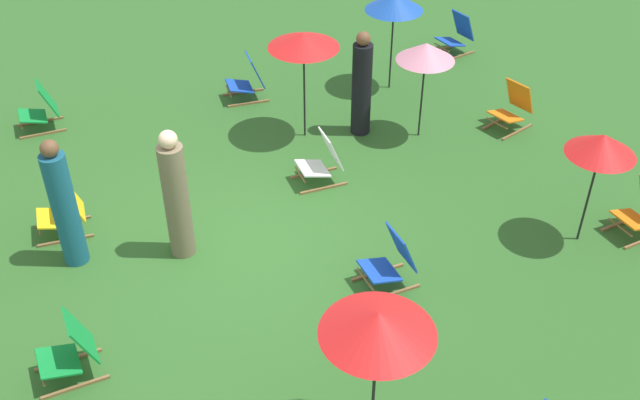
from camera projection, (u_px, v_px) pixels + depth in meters
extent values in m
plane|color=#2D6026|center=(239.00, 249.00, 10.31)|extent=(40.00, 40.00, 0.00)
cube|color=olive|center=(377.00, 272.00, 9.90)|extent=(0.07, 0.76, 0.04)
cube|color=olive|center=(393.00, 294.00, 9.58)|extent=(0.07, 0.76, 0.04)
cube|color=#1947B7|center=(379.00, 270.00, 9.56)|extent=(0.50, 0.45, 0.13)
cube|color=#1947B7|center=(402.00, 247.00, 9.49)|extent=(0.49, 0.27, 0.57)
cylinder|color=olive|center=(365.00, 279.00, 9.53)|extent=(0.44, 0.05, 0.03)
cube|color=olive|center=(622.00, 223.00, 10.74)|extent=(0.10, 0.76, 0.04)
cube|color=orange|center=(632.00, 219.00, 10.40)|extent=(0.52, 0.47, 0.13)
cylinder|color=olive|center=(620.00, 227.00, 10.37)|extent=(0.44, 0.07, 0.03)
cube|color=olive|center=(445.00, 48.00, 15.28)|extent=(0.19, 0.75, 0.04)
cube|color=olive|center=(460.00, 56.00, 14.99)|extent=(0.19, 0.75, 0.04)
cube|color=#1947B7|center=(450.00, 42.00, 14.94)|extent=(0.56, 0.52, 0.13)
cube|color=#1947B7|center=(463.00, 25.00, 14.90)|extent=(0.52, 0.34, 0.57)
cylinder|color=olive|center=(442.00, 47.00, 14.89)|extent=(0.44, 0.12, 0.03)
cube|color=olive|center=(314.00, 173.00, 11.74)|extent=(0.05, 0.76, 0.04)
cube|color=olive|center=(324.00, 188.00, 11.41)|extent=(0.05, 0.76, 0.04)
cube|color=white|center=(313.00, 168.00, 11.39)|extent=(0.49, 0.44, 0.13)
cube|color=white|center=(331.00, 149.00, 11.31)|extent=(0.48, 0.25, 0.57)
cylinder|color=olive|center=(300.00, 175.00, 11.38)|extent=(0.44, 0.03, 0.03)
cube|color=olive|center=(69.00, 360.00, 8.71)|extent=(0.08, 0.76, 0.04)
cube|color=olive|center=(76.00, 387.00, 8.39)|extent=(0.08, 0.76, 0.04)
cube|color=#148C38|center=(58.00, 361.00, 8.36)|extent=(0.50, 0.46, 0.13)
cube|color=#148C38|center=(81.00, 335.00, 8.29)|extent=(0.49, 0.27, 0.57)
cylinder|color=olive|center=(41.00, 371.00, 8.34)|extent=(0.44, 0.05, 0.03)
cube|color=olive|center=(64.00, 222.00, 10.75)|extent=(0.08, 0.76, 0.04)
cube|color=olive|center=(66.00, 241.00, 10.42)|extent=(0.08, 0.76, 0.04)
cube|color=yellow|center=(54.00, 219.00, 10.41)|extent=(0.50, 0.46, 0.13)
cube|color=yellow|center=(72.00, 198.00, 10.32)|extent=(0.49, 0.27, 0.57)
cylinder|color=olive|center=(40.00, 225.00, 10.40)|extent=(0.44, 0.05, 0.03)
cube|color=olive|center=(243.00, 92.00, 13.81)|extent=(0.10, 0.76, 0.04)
cube|color=olive|center=(248.00, 103.00, 13.48)|extent=(0.10, 0.76, 0.04)
cube|color=#1947B7|center=(240.00, 86.00, 13.47)|extent=(0.51, 0.47, 0.13)
cube|color=#1947B7|center=(255.00, 70.00, 13.37)|extent=(0.50, 0.29, 0.57)
cylinder|color=olive|center=(229.00, 91.00, 13.46)|extent=(0.44, 0.06, 0.03)
cube|color=olive|center=(497.00, 122.00, 12.97)|extent=(0.26, 0.74, 0.04)
cube|color=olive|center=(517.00, 132.00, 12.70)|extent=(0.26, 0.74, 0.04)
cube|color=orange|center=(505.00, 116.00, 12.63)|extent=(0.59, 0.56, 0.13)
cube|color=orange|center=(520.00, 96.00, 12.62)|extent=(0.53, 0.38, 0.57)
cylinder|color=olive|center=(497.00, 123.00, 12.57)|extent=(0.43, 0.16, 0.03)
cube|color=olive|center=(41.00, 121.00, 12.98)|extent=(0.04, 0.76, 0.04)
cube|color=olive|center=(43.00, 134.00, 12.65)|extent=(0.04, 0.76, 0.04)
cube|color=#148C38|center=(33.00, 116.00, 12.63)|extent=(0.48, 0.44, 0.13)
cube|color=#148C38|center=(47.00, 98.00, 12.55)|extent=(0.48, 0.25, 0.57)
cylinder|color=olive|center=(21.00, 122.00, 12.61)|extent=(0.44, 0.03, 0.03)
cylinder|color=black|center=(374.00, 385.00, 7.25)|extent=(0.03, 0.03, 1.90)
cone|color=red|center=(378.00, 323.00, 6.74)|extent=(1.10, 1.10, 0.26)
cylinder|color=black|center=(422.00, 92.00, 12.17)|extent=(0.03, 0.03, 1.64)
cone|color=pink|center=(426.00, 52.00, 11.74)|extent=(0.93, 0.93, 0.29)
cylinder|color=black|center=(590.00, 190.00, 9.98)|extent=(0.03, 0.03, 1.67)
cone|color=red|center=(602.00, 144.00, 9.55)|extent=(0.91, 0.91, 0.29)
cylinder|color=black|center=(392.00, 43.00, 13.47)|extent=(0.03, 0.03, 1.78)
cone|color=#194CB2|center=(394.00, 2.00, 13.00)|extent=(1.02, 1.02, 0.30)
cylinder|color=black|center=(304.00, 87.00, 12.11)|extent=(0.03, 0.03, 1.82)
cone|color=red|center=(304.00, 40.00, 11.62)|extent=(1.13, 1.13, 0.24)
cylinder|color=black|center=(362.00, 90.00, 12.28)|extent=(0.33, 0.33, 1.59)
sphere|color=brown|center=(363.00, 39.00, 11.74)|extent=(0.23, 0.23, 0.23)
cylinder|color=#72664C|center=(177.00, 202.00, 9.76)|extent=(0.47, 0.47, 1.69)
sphere|color=beige|center=(168.00, 140.00, 9.19)|extent=(0.24, 0.24, 0.24)
cylinder|color=#195972|center=(65.00, 210.00, 9.63)|extent=(0.45, 0.45, 1.68)
sphere|color=brown|center=(49.00, 149.00, 9.07)|extent=(0.23, 0.23, 0.23)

